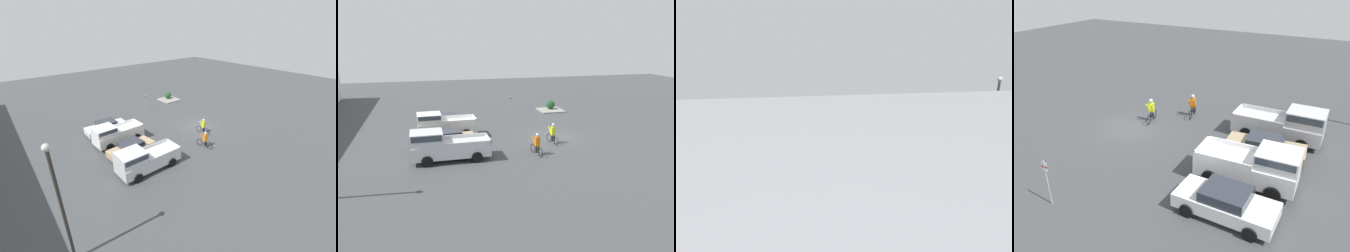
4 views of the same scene
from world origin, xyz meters
The scene contains 10 objects.
ground_plane centered at (0.00, 0.00, 0.00)m, with size 80.00×80.00×0.00m, color #424447.
pickup_truck_0 centered at (-3.26, 9.68, 1.12)m, with size 2.27×5.49×2.19m.
sedan_0 centered at (-0.46, 9.20, 0.69)m, with size 2.30×4.54×1.35m.
pickup_truck_1 centered at (2.33, 9.41, 1.13)m, with size 2.34×5.04×2.17m.
sedan_1 centered at (5.14, 9.06, 0.71)m, with size 2.07×4.48×1.40m.
cyclist_0 centered at (-1.59, 0.76, 0.85)m, with size 1.73×0.53×1.71m.
cyclist_1 centered at (-3.80, 2.90, 0.85)m, with size 1.78×0.54×1.70m.
fire_lane_sign centered at (8.24, 1.77, 1.40)m, with size 0.06×0.30×2.32m.
curb_island centered at (9.67, -3.48, 0.07)m, with size 2.68×2.76×0.15m, color gray.
shrub centered at (10.08, -3.64, 0.66)m, with size 1.02×1.02×1.02m.
Camera 2 is at (-25.50, 10.69, 8.60)m, focal length 35.00 mm.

